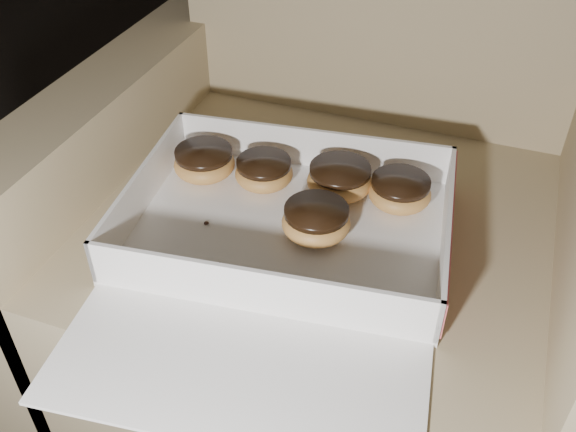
# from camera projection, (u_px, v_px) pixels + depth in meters

# --- Properties ---
(armchair) EXTENTS (0.84, 0.71, 0.88)m
(armchair) POSITION_uv_depth(u_px,v_px,m) (336.00, 243.00, 1.04)
(armchair) COLOR #9F8665
(armchair) RESTS_ON floor
(bakery_box) EXTENTS (0.47, 0.54, 0.07)m
(bakery_box) POSITION_uv_depth(u_px,v_px,m) (283.00, 246.00, 0.84)
(bakery_box) COLOR white
(bakery_box) RESTS_ON armchair
(donut_a) EXTENTS (0.09, 0.09, 0.04)m
(donut_a) POSITION_uv_depth(u_px,v_px,m) (264.00, 172.00, 0.94)
(donut_a) COLOR #BD7842
(donut_a) RESTS_ON bakery_box
(donut_b) EXTENTS (0.09, 0.09, 0.05)m
(donut_b) POSITION_uv_depth(u_px,v_px,m) (316.00, 221.00, 0.85)
(donut_b) COLOR #BD7842
(donut_b) RESTS_ON bakery_box
(donut_c) EXTENTS (0.09, 0.09, 0.05)m
(donut_c) POSITION_uv_depth(u_px,v_px,m) (204.00, 162.00, 0.95)
(donut_c) COLOR #BD7842
(donut_c) RESTS_ON bakery_box
(donut_d) EXTENTS (0.09, 0.09, 0.04)m
(donut_d) POSITION_uv_depth(u_px,v_px,m) (400.00, 191.00, 0.90)
(donut_d) COLOR #BD7842
(donut_d) RESTS_ON bakery_box
(donut_e) EXTENTS (0.09, 0.09, 0.05)m
(donut_e) POSITION_uv_depth(u_px,v_px,m) (340.00, 180.00, 0.92)
(donut_e) COLOR #BD7842
(donut_e) RESTS_ON bakery_box
(crumb_a) EXTENTS (0.01, 0.01, 0.00)m
(crumb_a) POSITION_uv_depth(u_px,v_px,m) (399.00, 300.00, 0.77)
(crumb_a) COLOR black
(crumb_a) RESTS_ON bakery_box
(crumb_b) EXTENTS (0.01, 0.01, 0.00)m
(crumb_b) POSITION_uv_depth(u_px,v_px,m) (206.00, 223.00, 0.88)
(crumb_b) COLOR black
(crumb_b) RESTS_ON bakery_box
(crumb_c) EXTENTS (0.01, 0.01, 0.00)m
(crumb_c) POSITION_uv_depth(u_px,v_px,m) (206.00, 284.00, 0.79)
(crumb_c) COLOR black
(crumb_c) RESTS_ON bakery_box
(crumb_d) EXTENTS (0.01, 0.01, 0.00)m
(crumb_d) POSITION_uv_depth(u_px,v_px,m) (219.00, 264.00, 0.81)
(crumb_d) COLOR black
(crumb_d) RESTS_ON bakery_box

